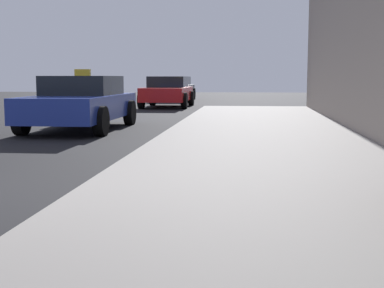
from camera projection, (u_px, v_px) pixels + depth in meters
sidewalk at (282, 208)px, 4.88m from camera, size 4.00×32.00×0.15m
car_blue at (81, 102)px, 12.96m from camera, size 1.97×4.38×1.43m
car_red at (168, 92)px, 22.73m from camera, size 1.93×4.02×1.27m
car_black at (174, 88)px, 29.05m from camera, size 1.97×4.33×1.27m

